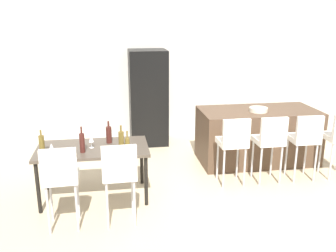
# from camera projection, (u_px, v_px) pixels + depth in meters

# --- Properties ---
(ground_plane) EXTENTS (10.00, 10.00, 0.00)m
(ground_plane) POSITION_uv_depth(u_px,v_px,m) (236.00, 186.00, 5.54)
(ground_plane) COLOR #C6B28E
(back_wall) EXTENTS (10.00, 0.12, 2.90)m
(back_wall) POSITION_uv_depth(u_px,v_px,m) (198.00, 66.00, 7.64)
(back_wall) COLOR beige
(back_wall) RESTS_ON ground_plane
(kitchen_island) EXTENTS (1.99, 0.95, 0.92)m
(kitchen_island) POSITION_uv_depth(u_px,v_px,m) (257.00, 136.00, 6.40)
(kitchen_island) COLOR #4C3828
(kitchen_island) RESTS_ON ground_plane
(bar_chair_left) EXTENTS (0.40, 0.40, 1.05)m
(bar_chair_left) POSITION_uv_depth(u_px,v_px,m) (233.00, 141.00, 5.41)
(bar_chair_left) COLOR white
(bar_chair_left) RESTS_ON ground_plane
(bar_chair_middle) EXTENTS (0.40, 0.40, 1.05)m
(bar_chair_middle) POSITION_uv_depth(u_px,v_px,m) (270.00, 139.00, 5.49)
(bar_chair_middle) COLOR white
(bar_chair_middle) RESTS_ON ground_plane
(bar_chair_right) EXTENTS (0.41, 0.41, 1.05)m
(bar_chair_right) POSITION_uv_depth(u_px,v_px,m) (305.00, 137.00, 5.57)
(bar_chair_right) COLOR white
(bar_chair_right) RESTS_ON ground_plane
(dining_table) EXTENTS (1.50, 0.80, 0.74)m
(dining_table) POSITION_uv_depth(u_px,v_px,m) (93.00, 152.00, 5.02)
(dining_table) COLOR #4C4238
(dining_table) RESTS_ON ground_plane
(dining_chair_near) EXTENTS (0.42, 0.42, 1.05)m
(dining_chair_near) POSITION_uv_depth(u_px,v_px,m) (60.00, 175.00, 4.24)
(dining_chair_near) COLOR white
(dining_chair_near) RESTS_ON ground_plane
(dining_chair_far) EXTENTS (0.41, 0.41, 1.05)m
(dining_chair_far) POSITION_uv_depth(u_px,v_px,m) (119.00, 171.00, 4.34)
(dining_chair_far) COLOR white
(dining_chair_far) RESTS_ON ground_plane
(wine_bottle_right) EXTENTS (0.08, 0.08, 0.32)m
(wine_bottle_right) POSITION_uv_depth(u_px,v_px,m) (109.00, 134.00, 5.15)
(wine_bottle_right) COLOR #471E19
(wine_bottle_right) RESTS_ON dining_table
(wine_bottle_near) EXTENTS (0.07, 0.07, 0.31)m
(wine_bottle_near) POSITION_uv_depth(u_px,v_px,m) (42.00, 144.00, 4.76)
(wine_bottle_near) COLOR brown
(wine_bottle_near) RESTS_ON dining_table
(wine_bottle_corner) EXTENTS (0.07, 0.07, 0.31)m
(wine_bottle_corner) POSITION_uv_depth(u_px,v_px,m) (121.00, 139.00, 4.95)
(wine_bottle_corner) COLOR brown
(wine_bottle_corner) RESTS_ON dining_table
(wine_bottle_left) EXTENTS (0.07, 0.07, 0.35)m
(wine_bottle_left) POSITION_uv_depth(u_px,v_px,m) (82.00, 142.00, 4.79)
(wine_bottle_left) COLOR #471E19
(wine_bottle_left) RESTS_ON dining_table
(wine_bottle_end) EXTENTS (0.06, 0.06, 0.30)m
(wine_bottle_end) POSITION_uv_depth(u_px,v_px,m) (127.00, 145.00, 4.75)
(wine_bottle_end) COLOR brown
(wine_bottle_end) RESTS_ON dining_table
(wine_glass_middle) EXTENTS (0.07, 0.07, 0.17)m
(wine_glass_middle) POSITION_uv_depth(u_px,v_px,m) (51.00, 147.00, 4.65)
(wine_glass_middle) COLOR silver
(wine_glass_middle) RESTS_ON dining_table
(wine_glass_far) EXTENTS (0.07, 0.07, 0.17)m
(wine_glass_far) POSITION_uv_depth(u_px,v_px,m) (91.00, 139.00, 4.95)
(wine_glass_far) COLOR silver
(wine_glass_far) RESTS_ON dining_table
(refrigerator) EXTENTS (0.72, 0.68, 1.84)m
(refrigerator) POSITION_uv_depth(u_px,v_px,m) (148.00, 98.00, 7.21)
(refrigerator) COLOR black
(refrigerator) RESTS_ON ground_plane
(fruit_bowl) EXTENTS (0.30, 0.30, 0.07)m
(fruit_bowl) POSITION_uv_depth(u_px,v_px,m) (258.00, 110.00, 6.14)
(fruit_bowl) COLOR beige
(fruit_bowl) RESTS_ON kitchen_island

